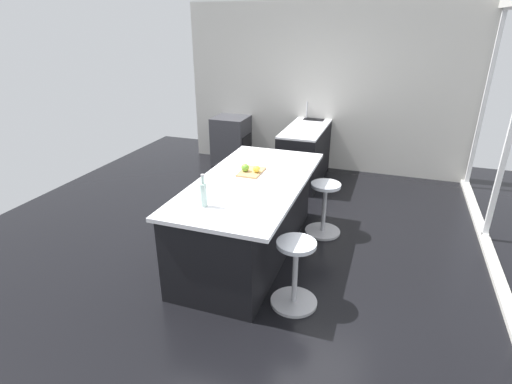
{
  "coord_description": "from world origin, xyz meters",
  "views": [
    {
      "loc": [
        4.06,
        1.21,
        2.46
      ],
      "look_at": [
        0.33,
        -0.1,
        0.76
      ],
      "focal_mm": 28.03,
      "sensor_mm": 36.0,
      "label": 1
    }
  ],
  "objects_px": {
    "oven_range": "(231,140)",
    "kitchen_island": "(248,216)",
    "stool_middle": "(295,275)",
    "water_bottle": "(203,194)",
    "cutting_board": "(251,172)",
    "stool_by_window": "(324,210)",
    "apple_yellow": "(257,169)",
    "apple_green": "(245,168)"
  },
  "relations": [
    {
      "from": "apple_green",
      "to": "cutting_board",
      "type": "bearing_deg",
      "value": 118.64
    },
    {
      "from": "oven_range",
      "to": "apple_green",
      "type": "relative_size",
      "value": 9.59
    },
    {
      "from": "kitchen_island",
      "to": "water_bottle",
      "type": "distance_m",
      "value": 0.96
    },
    {
      "from": "stool_by_window",
      "to": "stool_middle",
      "type": "xyz_separation_m",
      "value": [
        1.46,
        0.0,
        0.0
      ]
    },
    {
      "from": "oven_range",
      "to": "stool_middle",
      "type": "height_order",
      "value": "oven_range"
    },
    {
      "from": "stool_by_window",
      "to": "stool_middle",
      "type": "relative_size",
      "value": 1.0
    },
    {
      "from": "oven_range",
      "to": "kitchen_island",
      "type": "relative_size",
      "value": 0.37
    },
    {
      "from": "oven_range",
      "to": "cutting_board",
      "type": "distance_m",
      "value": 3.02
    },
    {
      "from": "apple_green",
      "to": "water_bottle",
      "type": "bearing_deg",
      "value": -2.87
    },
    {
      "from": "cutting_board",
      "to": "apple_yellow",
      "type": "bearing_deg",
      "value": 72.81
    },
    {
      "from": "oven_range",
      "to": "cutting_board",
      "type": "xyz_separation_m",
      "value": [
        2.66,
        1.36,
        0.47
      ]
    },
    {
      "from": "stool_middle",
      "to": "kitchen_island",
      "type": "bearing_deg",
      "value": -134.87
    },
    {
      "from": "cutting_board",
      "to": "water_bottle",
      "type": "relative_size",
      "value": 1.15
    },
    {
      "from": "kitchen_island",
      "to": "stool_by_window",
      "type": "distance_m",
      "value": 1.04
    },
    {
      "from": "stool_by_window",
      "to": "stool_middle",
      "type": "height_order",
      "value": "same"
    },
    {
      "from": "kitchen_island",
      "to": "cutting_board",
      "type": "relative_size",
      "value": 6.39
    },
    {
      "from": "kitchen_island",
      "to": "stool_by_window",
      "type": "relative_size",
      "value": 3.46
    },
    {
      "from": "cutting_board",
      "to": "apple_yellow",
      "type": "height_order",
      "value": "apple_yellow"
    },
    {
      "from": "stool_middle",
      "to": "apple_green",
      "type": "relative_size",
      "value": 7.4
    },
    {
      "from": "kitchen_island",
      "to": "stool_middle",
      "type": "xyz_separation_m",
      "value": [
        0.73,
        0.73,
        -0.14
      ]
    },
    {
      "from": "cutting_board",
      "to": "apple_green",
      "type": "distance_m",
      "value": 0.09
    },
    {
      "from": "oven_range",
      "to": "apple_yellow",
      "type": "distance_m",
      "value": 3.08
    },
    {
      "from": "oven_range",
      "to": "stool_by_window",
      "type": "xyz_separation_m",
      "value": [
        2.14,
        2.12,
        -0.12
      ]
    },
    {
      "from": "kitchen_island",
      "to": "stool_middle",
      "type": "bearing_deg",
      "value": 45.13
    },
    {
      "from": "kitchen_island",
      "to": "apple_green",
      "type": "height_order",
      "value": "apple_green"
    },
    {
      "from": "water_bottle",
      "to": "stool_by_window",
      "type": "bearing_deg",
      "value": 149.71
    },
    {
      "from": "oven_range",
      "to": "water_bottle",
      "type": "relative_size",
      "value": 2.75
    },
    {
      "from": "stool_by_window",
      "to": "apple_yellow",
      "type": "bearing_deg",
      "value": -51.86
    },
    {
      "from": "stool_middle",
      "to": "cutting_board",
      "type": "bearing_deg",
      "value": -140.75
    },
    {
      "from": "stool_middle",
      "to": "apple_green",
      "type": "bearing_deg",
      "value": -137.58
    },
    {
      "from": "stool_middle",
      "to": "water_bottle",
      "type": "bearing_deg",
      "value": -87.7
    },
    {
      "from": "oven_range",
      "to": "water_bottle",
      "type": "xyz_separation_m",
      "value": [
        3.63,
        1.25,
        0.59
      ]
    },
    {
      "from": "oven_range",
      "to": "apple_yellow",
      "type": "bearing_deg",
      "value": 28.07
    },
    {
      "from": "stool_middle",
      "to": "water_bottle",
      "type": "height_order",
      "value": "water_bottle"
    },
    {
      "from": "stool_by_window",
      "to": "apple_yellow",
      "type": "xyz_separation_m",
      "value": [
        0.54,
        -0.69,
        0.64
      ]
    },
    {
      "from": "stool_by_window",
      "to": "water_bottle",
      "type": "xyz_separation_m",
      "value": [
        1.49,
        -0.87,
        0.7
      ]
    },
    {
      "from": "oven_range",
      "to": "kitchen_island",
      "type": "distance_m",
      "value": 3.18
    },
    {
      "from": "stool_middle",
      "to": "apple_yellow",
      "type": "bearing_deg",
      "value": -142.81
    },
    {
      "from": "cutting_board",
      "to": "water_bottle",
      "type": "height_order",
      "value": "water_bottle"
    },
    {
      "from": "stool_middle",
      "to": "cutting_board",
      "type": "distance_m",
      "value": 1.34
    },
    {
      "from": "kitchen_island",
      "to": "cutting_board",
      "type": "xyz_separation_m",
      "value": [
        -0.21,
        -0.03,
        0.45
      ]
    },
    {
      "from": "oven_range",
      "to": "water_bottle",
      "type": "height_order",
      "value": "water_bottle"
    }
  ]
}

